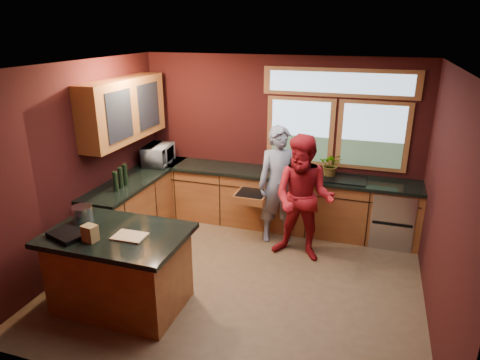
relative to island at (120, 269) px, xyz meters
The scene contains 14 objects.
floor 1.56m from the island, 38.78° to the left, with size 4.50×4.50×0.00m, color brown.
room_shell 1.90m from the island, 65.99° to the left, with size 4.52×4.02×2.71m.
back_counter 2.95m from the island, 62.72° to the left, with size 4.50×0.64×0.93m.
left_counter 1.95m from the island, 114.11° to the left, with size 0.64×2.30×0.93m.
island is the anchor object (origin of this frame).
person_grey 2.60m from the island, 58.05° to the left, with size 0.65×0.42×1.77m, color slate.
person_red 2.54m from the island, 44.22° to the left, with size 0.86×0.67×1.78m, color maroon.
microwave 2.63m from the island, 107.45° to the left, with size 0.58×0.40×0.32m, color #999999.
potted_plant 3.43m from the island, 52.63° to the left, with size 0.34×0.29×0.38m, color #999999.
paper_towel 3.09m from the island, 59.87° to the left, with size 0.12×0.12×0.28m, color silver.
cutting_board 0.52m from the island, 14.04° to the right, with size 0.35×0.25×0.02m, color #A78055.
stock_pot 0.80m from the island, 164.74° to the left, with size 0.24×0.24×0.18m, color silver.
paper_bag 0.63m from the island, 120.96° to the right, with size 0.15×0.12×0.18m, color brown.
black_tray 0.71m from the island, 150.95° to the right, with size 0.40×0.28×0.05m, color black.
Camera 1 is at (1.46, -4.57, 3.11)m, focal length 32.00 mm.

